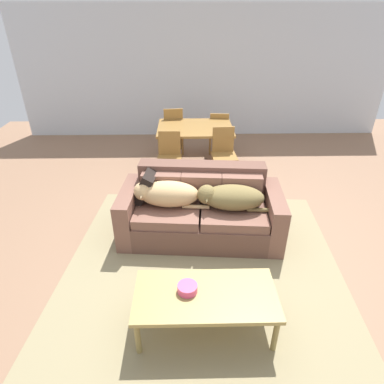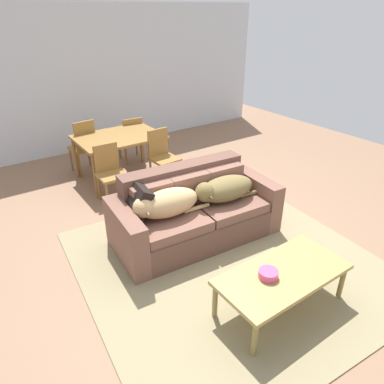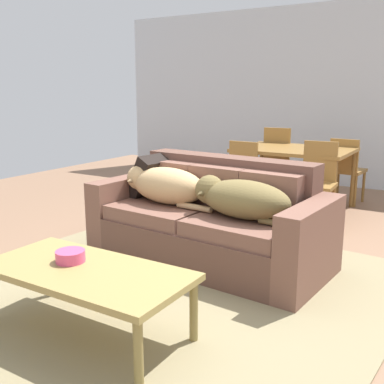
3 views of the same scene
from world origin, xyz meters
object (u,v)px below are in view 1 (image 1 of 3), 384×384
object	(u,v)px
dog_on_right_cushion	(230,197)
bowl_on_coffee_table	(187,288)
dining_chair_near_right	(224,152)
dining_chair_far_left	(173,129)
dining_table	(195,130)
dog_on_left_cushion	(166,194)
couch	(201,210)
throw_pillow_by_left_arm	(145,185)
dining_chair_near_left	(169,155)
coffee_table	(206,297)
dining_chair_far_right	(219,131)

from	to	relation	value
dog_on_right_cushion	bowl_on_coffee_table	world-z (taller)	dog_on_right_cushion
dining_chair_near_right	dining_chair_far_left	size ratio (longest dim) A/B	0.96
dining_table	dining_chair_near_right	size ratio (longest dim) A/B	1.47
dog_on_left_cushion	dog_on_right_cushion	xyz separation A→B (m)	(0.77, -0.09, -0.01)
couch	throw_pillow_by_left_arm	distance (m)	0.78
couch	dining_chair_near_right	xyz separation A→B (m)	(0.45, 1.51, 0.17)
throw_pillow_by_left_arm	dining_chair_near_left	world-z (taller)	throw_pillow_by_left_arm
coffee_table	dining_chair_near_right	bearing A→B (deg)	80.99
dining_chair_far_left	dog_on_right_cushion	bearing A→B (deg)	99.57
dining_table	dining_chair_near_right	distance (m)	0.77
dining_chair_far_left	dining_chair_far_right	world-z (taller)	dining_chair_far_left
coffee_table	dining_chair_far_right	bearing A→B (deg)	83.08
throw_pillow_by_left_arm	bowl_on_coffee_table	world-z (taller)	throw_pillow_by_left_arm
dining_chair_near_right	dining_chair_far_left	xyz separation A→B (m)	(-0.87, 1.14, 0.01)
dining_chair_far_right	bowl_on_coffee_table	bearing A→B (deg)	85.99
dining_table	dining_chair_near_left	xyz separation A→B (m)	(-0.44, -0.63, -0.21)
dining_chair_far_right	throw_pillow_by_left_arm	bearing A→B (deg)	70.34
throw_pillow_by_left_arm	dining_chair_far_right	bearing A→B (deg)	65.17
dining_chair_near_left	dining_chair_far_right	size ratio (longest dim) A/B	1.01
couch	dining_table	size ratio (longest dim) A/B	1.56
dog_on_right_cushion	dining_chair_far_right	size ratio (longest dim) A/B	1.11
dining_chair_near_right	throw_pillow_by_left_arm	bearing A→B (deg)	-132.96
throw_pillow_by_left_arm	dog_on_left_cushion	bearing A→B (deg)	-33.47
dog_on_left_cushion	dining_chair_near_left	world-z (taller)	dining_chair_near_left
dog_on_right_cushion	bowl_on_coffee_table	bearing A→B (deg)	-107.72
dining_table	dining_chair_far_left	size ratio (longest dim) A/B	1.40
couch	dining_table	distance (m)	2.13
coffee_table	dining_table	distance (m)	3.59
dining_chair_near_left	throw_pillow_by_left_arm	bearing A→B (deg)	-98.95
couch	bowl_on_coffee_table	xyz separation A→B (m)	(-0.19, -1.43, 0.12)
dog_on_right_cushion	dining_chair_near_right	distance (m)	1.67
dining_table	dining_chair_far_right	xyz separation A→B (m)	(0.49, 0.58, -0.21)
bowl_on_coffee_table	dining_chair_far_left	world-z (taller)	dining_chair_far_left
dog_on_left_cushion	dog_on_right_cushion	size ratio (longest dim) A/B	0.99
dining_chair_far_right	dining_chair_near_right	bearing A→B (deg)	93.68
dining_table	dining_chair_far_left	world-z (taller)	dining_chair_far_left
throw_pillow_by_left_arm	coffee_table	size ratio (longest dim) A/B	0.32
dining_chair_far_left	couch	bearing A→B (deg)	93.45
couch	dog_on_left_cushion	distance (m)	0.53
couch	dining_table	bearing A→B (deg)	94.81
coffee_table	bowl_on_coffee_table	size ratio (longest dim) A/B	7.09
couch	dog_on_right_cushion	xyz separation A→B (m)	(0.34, -0.15, 0.29)
dog_on_right_cushion	throw_pillow_by_left_arm	world-z (taller)	throw_pillow_by_left_arm
dog_on_left_cushion	dining_chair_far_left	bearing A→B (deg)	94.21
dog_on_left_cushion	dining_chair_far_right	xyz separation A→B (m)	(0.92, 2.75, -0.16)
dog_on_right_cushion	dining_chair_near_right	size ratio (longest dim) A/B	1.03
dog_on_left_cushion	dining_chair_near_right	size ratio (longest dim) A/B	1.02
coffee_table	dining_chair_near_right	world-z (taller)	dining_chair_near_right
dining_chair_near_right	dining_chair_far_right	xyz separation A→B (m)	(0.03, 1.16, -0.04)
bowl_on_coffee_table	dining_chair_far_left	bearing A→B (deg)	93.35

